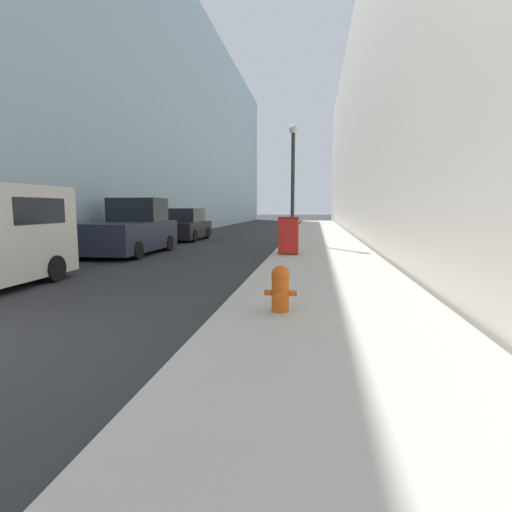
# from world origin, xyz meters

# --- Properties ---
(sidewalk_right) EXTENTS (3.72, 60.00, 0.14)m
(sidewalk_right) POSITION_xyz_m (5.15, 18.00, 0.07)
(sidewalk_right) COLOR #B7B2A8
(sidewalk_right) RESTS_ON ground
(building_left_glass) EXTENTS (12.00, 60.00, 16.89)m
(building_left_glass) POSITION_xyz_m (-9.90, 26.00, 8.45)
(building_left_glass) COLOR #99B7C6
(building_left_glass) RESTS_ON ground
(building_right_stone) EXTENTS (12.00, 60.00, 15.03)m
(building_right_stone) POSITION_xyz_m (13.11, 26.00, 7.52)
(building_right_stone) COLOR beige
(building_right_stone) RESTS_ON ground
(fire_hydrant) EXTENTS (0.52, 0.40, 0.73)m
(fire_hydrant) POSITION_xyz_m (4.30, 2.43, 0.53)
(fire_hydrant) COLOR #D15614
(fire_hydrant) RESTS_ON sidewalk_right
(trash_bin) EXTENTS (0.72, 0.62, 1.31)m
(trash_bin) POSITION_xyz_m (3.90, 10.37, 0.81)
(trash_bin) COLOR red
(trash_bin) RESTS_ON sidewalk_right
(lamppost) EXTENTS (0.39, 0.39, 5.36)m
(lamppost) POSITION_xyz_m (3.77, 14.90, 3.07)
(lamppost) COLOR #2D332D
(lamppost) RESTS_ON sidewalk_right
(pickup_truck) EXTENTS (2.22, 4.80, 2.15)m
(pickup_truck) POSITION_xyz_m (-2.20, 10.73, 0.89)
(pickup_truck) COLOR #232838
(pickup_truck) RESTS_ON ground
(parked_sedan_near) EXTENTS (1.97, 4.14, 1.74)m
(parked_sedan_near) POSITION_xyz_m (-2.22, 17.31, 0.79)
(parked_sedan_near) COLOR black
(parked_sedan_near) RESTS_ON ground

